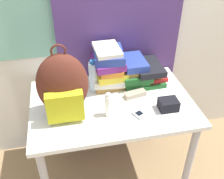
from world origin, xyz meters
name	(u,v)px	position (x,y,z in m)	size (l,w,h in m)	color
wall_back	(98,4)	(0.00, 0.80, 1.25)	(6.00, 0.06, 2.50)	silver
curtain_blue	(120,5)	(0.14, 0.75, 1.25)	(0.92, 0.04, 2.50)	#4C336B
desk	(112,113)	(0.00, 0.36, 0.63)	(1.08, 0.72, 0.73)	silver
backpack	(63,87)	(-0.31, 0.31, 0.93)	(0.31, 0.23, 0.47)	#512319
book_stack_left	(109,67)	(0.02, 0.57, 0.88)	(0.24, 0.28, 0.30)	olive
book_stack_center	(134,71)	(0.21, 0.57, 0.82)	(0.22, 0.27, 0.19)	#1E5623
book_stack_right	(148,72)	(0.32, 0.56, 0.80)	(0.23, 0.29, 0.14)	#1E5623
water_bottle	(94,76)	(-0.10, 0.52, 0.84)	(0.07, 0.07, 0.24)	silver
sports_bottle	(109,72)	(0.01, 0.51, 0.87)	(0.08, 0.08, 0.29)	white
sunscreen_bottle	(109,105)	(-0.05, 0.23, 0.81)	(0.04, 0.04, 0.17)	white
cell_phone	(139,114)	(0.14, 0.19, 0.74)	(0.09, 0.10, 0.02)	#B7BCC6
sunglasses_case	(135,94)	(0.17, 0.39, 0.75)	(0.16, 0.08, 0.04)	gray
camera_pouch	(168,105)	(0.34, 0.21, 0.76)	(0.12, 0.10, 0.07)	black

